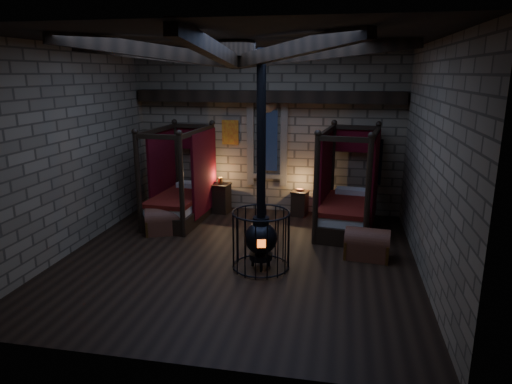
% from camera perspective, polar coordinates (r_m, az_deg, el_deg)
% --- Properties ---
extents(room, '(7.02, 7.02, 4.29)m').
position_cam_1_polar(room, '(8.66, -2.34, 15.37)').
color(room, black).
rests_on(room, ground).
extents(bed_left, '(1.31, 2.30, 2.33)m').
position_cam_1_polar(bed_left, '(11.67, -9.35, -0.72)').
color(bed_left, black).
rests_on(bed_left, ground).
extents(bed_right, '(1.48, 2.41, 2.38)m').
position_cam_1_polar(bed_right, '(11.00, 11.34, -1.69)').
color(bed_right, black).
rests_on(bed_right, ground).
extents(trunk_left, '(0.98, 0.82, 0.62)m').
position_cam_1_polar(trunk_left, '(10.85, -11.40, -3.66)').
color(trunk_left, brown).
rests_on(trunk_left, ground).
extents(trunk_right, '(0.93, 0.65, 0.64)m').
position_cam_1_polar(trunk_right, '(9.50, 13.72, -6.41)').
color(trunk_right, brown).
rests_on(trunk_right, ground).
extents(nightstand_left, '(0.55, 0.53, 0.96)m').
position_cam_1_polar(nightstand_left, '(12.21, -4.43, -0.71)').
color(nightstand_left, black).
rests_on(nightstand_left, ground).
extents(nightstand_right, '(0.49, 0.47, 0.72)m').
position_cam_1_polar(nightstand_right, '(11.95, 5.49, -1.40)').
color(nightstand_right, black).
rests_on(nightstand_right, ground).
extents(stove, '(1.10, 1.10, 4.05)m').
position_cam_1_polar(stove, '(8.65, 0.62, -5.46)').
color(stove, black).
rests_on(stove, ground).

